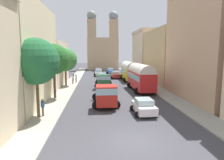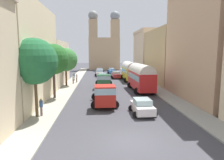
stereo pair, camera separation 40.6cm
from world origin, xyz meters
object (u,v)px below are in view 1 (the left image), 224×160
object	(u,v)px
cargo_truck_1	(104,80)
car_5	(110,71)
pedestrian_0	(43,107)
car_0	(102,77)
pedestrian_2	(73,79)
pedestrian_1	(73,76)
car_1	(99,73)
car_3	(144,106)
parked_bus_0	(141,76)
cargo_truck_0	(106,95)
car_4	(115,75)
pedestrian_3	(76,78)
car_2	(98,71)
parked_bus_1	(129,70)

from	to	relation	value
cargo_truck_1	car_5	bearing A→B (deg)	82.78
car_5	pedestrian_0	size ratio (longest dim) A/B	2.44
cargo_truck_1	car_0	size ratio (longest dim) A/B	1.68
car_0	pedestrian_2	size ratio (longest dim) A/B	2.23
car_5	pedestrian_1	world-z (taller)	pedestrian_1
cargo_truck_1	car_0	bearing A→B (deg)	89.90
car_5	pedestrian_2	xyz separation A→B (m)	(-8.51, -18.75, 0.19)
car_1	car_3	world-z (taller)	car_1
parked_bus_0	pedestrian_1	bearing A→B (deg)	135.18
cargo_truck_0	car_3	xyz separation A→B (m)	(3.59, -3.13, -0.57)
car_1	pedestrian_1	world-z (taller)	pedestrian_1
pedestrian_1	pedestrian_2	bearing A→B (deg)	-85.57
car_1	pedestrian_2	size ratio (longest dim) A/B	2.14
cargo_truck_1	car_4	world-z (taller)	cargo_truck_1
pedestrian_3	pedestrian_2	bearing A→B (deg)	-106.55
car_2	pedestrian_0	world-z (taller)	pedestrian_0
cargo_truck_0	car_2	bearing A→B (deg)	90.34
car_5	pedestrian_0	xyz separation A→B (m)	(-9.13, -38.04, 0.22)
car_4	pedestrian_3	size ratio (longest dim) A/B	2.14
cargo_truck_0	pedestrian_0	world-z (taller)	cargo_truck_0
car_4	car_1	bearing A→B (deg)	130.30
cargo_truck_0	pedestrian_3	distance (m)	18.19
cargo_truck_0	car_0	size ratio (longest dim) A/B	1.76
pedestrian_2	car_1	bearing A→B (deg)	68.28
parked_bus_0	cargo_truck_1	size ratio (longest dim) A/B	1.30
car_2	pedestrian_2	xyz separation A→B (m)	(-5.17, -20.89, 0.28)
car_0	pedestrian_1	bearing A→B (deg)	-178.38
car_3	car_5	world-z (taller)	car_5
pedestrian_1	parked_bus_1	bearing A→B (deg)	-0.06
parked_bus_1	car_5	world-z (taller)	parked_bus_1
car_1	pedestrian_3	distance (m)	12.05
cargo_truck_0	pedestrian_0	distance (m)	6.91
cargo_truck_0	pedestrian_1	world-z (taller)	cargo_truck_0
pedestrian_1	pedestrian_2	distance (m)	4.26
cargo_truck_1	car_0	xyz separation A→B (m)	(0.01, 8.19, -0.42)
car_5	pedestrian_2	world-z (taller)	pedestrian_2
parked_bus_1	pedestrian_2	distance (m)	12.24
parked_bus_0	car_4	size ratio (longest dim) A/B	2.11
car_0	car_1	distance (m)	8.35
car_1	car_2	distance (m)	8.15
pedestrian_1	pedestrian_3	xyz separation A→B (m)	(0.81, -2.64, 0.03)
parked_bus_0	pedestrian_1	size ratio (longest dim) A/B	4.66
parked_bus_1	car_5	bearing A→B (deg)	101.31
parked_bus_1	car_5	size ratio (longest dim) A/B	1.90
car_3	car_4	xyz separation A→B (m)	(-0.12, 27.31, 0.04)
car_1	car_2	size ratio (longest dim) A/B	0.88
cargo_truck_0	parked_bus_1	bearing A→B (deg)	73.35
parked_bus_1	parked_bus_0	bearing A→B (deg)	-90.42
pedestrian_0	car_2	bearing A→B (deg)	81.80
car_2	car_1	bearing A→B (deg)	-90.69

